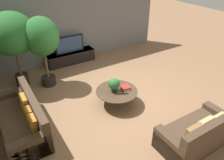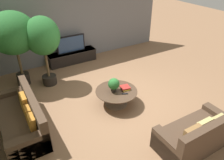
# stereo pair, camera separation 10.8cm
# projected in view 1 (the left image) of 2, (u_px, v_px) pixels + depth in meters

# --- Properties ---
(ground_plane) EXTENTS (24.00, 24.00, 0.00)m
(ground_plane) POSITION_uv_depth(u_px,v_px,m) (119.00, 99.00, 6.23)
(ground_plane) COLOR #8C6647
(back_wall_stone) EXTENTS (7.40, 0.12, 3.00)m
(back_wall_stone) POSITION_uv_depth(u_px,v_px,m) (70.00, 20.00, 7.85)
(back_wall_stone) COLOR slate
(back_wall_stone) RESTS_ON ground
(media_console) EXTENTS (1.81, 0.50, 0.43)m
(media_console) POSITION_uv_depth(u_px,v_px,m) (71.00, 57.00, 8.16)
(media_console) COLOR black
(media_console) RESTS_ON ground
(television) EXTENTS (1.06, 0.13, 0.62)m
(television) POSITION_uv_depth(u_px,v_px,m) (69.00, 44.00, 7.90)
(television) COLOR black
(television) RESTS_ON media_console
(coffee_table) EXTENTS (1.12, 1.12, 0.43)m
(coffee_table) POSITION_uv_depth(u_px,v_px,m) (117.00, 95.00, 5.90)
(coffee_table) COLOR #756656
(coffee_table) RESTS_ON ground
(couch_by_wall) EXTENTS (0.84, 2.13, 0.84)m
(couch_by_wall) POSITION_uv_depth(u_px,v_px,m) (23.00, 120.00, 5.05)
(couch_by_wall) COLOR #4C3828
(couch_by_wall) RESTS_ON ground
(couch_near_entry) EXTENTS (1.73, 0.84, 0.84)m
(couch_near_entry) POSITION_uv_depth(u_px,v_px,m) (198.00, 134.00, 4.65)
(couch_near_entry) COLOR #4C3828
(couch_near_entry) RESTS_ON ground
(potted_palm_tall) EXTENTS (1.33, 1.33, 2.29)m
(potted_palm_tall) POSITION_uv_depth(u_px,v_px,m) (12.00, 35.00, 6.07)
(potted_palm_tall) COLOR black
(potted_palm_tall) RESTS_ON ground
(potted_palm_corner) EXTENTS (1.00, 1.00, 2.14)m
(potted_palm_corner) POSITION_uv_depth(u_px,v_px,m) (42.00, 39.00, 6.16)
(potted_palm_corner) COLOR black
(potted_palm_corner) RESTS_ON ground
(potted_plant_tabletop) EXTENTS (0.31, 0.31, 0.38)m
(potted_plant_tabletop) POSITION_uv_depth(u_px,v_px,m) (114.00, 84.00, 5.71)
(potted_plant_tabletop) COLOR black
(potted_plant_tabletop) RESTS_ON coffee_table
(book_stack) EXTENTS (0.28, 0.31, 0.07)m
(book_stack) POSITION_uv_depth(u_px,v_px,m) (125.00, 87.00, 5.91)
(book_stack) COLOR gold
(book_stack) RESTS_ON coffee_table
(remote_black) EXTENTS (0.16, 0.10, 0.02)m
(remote_black) POSITION_uv_depth(u_px,v_px,m) (125.00, 94.00, 5.70)
(remote_black) COLOR black
(remote_black) RESTS_ON coffee_table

